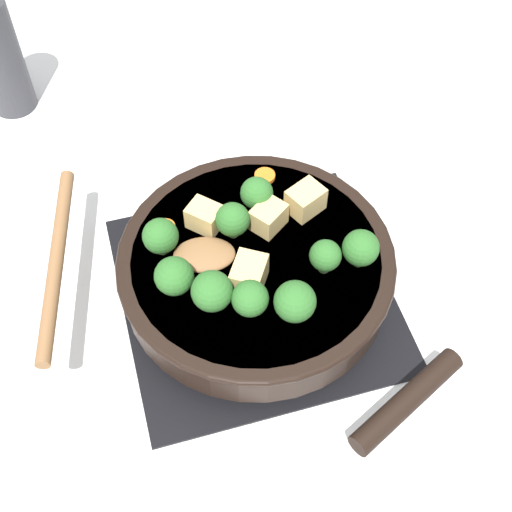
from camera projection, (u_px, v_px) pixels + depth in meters
The scene contains 19 objects.
ground_plane at pixel (256, 294), 0.84m from camera, with size 2.40×2.40×0.00m, color white.
front_burner_grate at pixel (256, 288), 0.83m from camera, with size 0.31×0.31×0.03m.
skillet_pan at pixel (257, 269), 0.80m from camera, with size 0.40×0.32×0.05m.
wooden_spoon at pixel (118, 258), 0.77m from camera, with size 0.25×0.23×0.02m.
tofu_cube_center_large at pixel (205, 217), 0.80m from camera, with size 0.04×0.03×0.03m, color #DBB770.
tofu_cube_near_handle at pixel (249, 275), 0.75m from camera, with size 0.04×0.03×0.03m, color #DBB770.
tofu_cube_east_chunk at pixel (306, 200), 0.81m from camera, with size 0.04×0.03×0.03m, color #DBB770.
tofu_cube_west_chunk at pixel (268, 217), 0.80m from camera, with size 0.04×0.03×0.03m, color #DBB770.
broccoli_floret_near_spoon at pixel (161, 236), 0.77m from camera, with size 0.04×0.04×0.05m.
broccoli_floret_center_top at pixel (174, 276), 0.73m from camera, with size 0.04×0.04×0.05m.
broccoli_floret_east_rim at pixel (257, 193), 0.80m from camera, with size 0.04×0.04×0.04m.
broccoli_floret_west_rim at pixel (295, 302), 0.71m from camera, with size 0.04×0.04×0.05m.
broccoli_floret_north_edge at pixel (212, 291), 0.72m from camera, with size 0.04×0.04×0.05m.
broccoli_floret_south_cluster at pixel (325, 256), 0.75m from camera, with size 0.03×0.03×0.04m.
broccoli_floret_mid_floret at pixel (250, 299), 0.72m from camera, with size 0.04×0.04×0.05m.
broccoli_floret_small_inner at pixel (361, 248), 0.76m from camera, with size 0.04×0.04×0.05m.
broccoli_floret_tall_stem at pixel (233, 220), 0.78m from camera, with size 0.04×0.04×0.05m.
carrot_slice_orange_thin at pixel (165, 228), 0.80m from camera, with size 0.02×0.02×0.01m, color orange.
carrot_slice_near_center at pixel (265, 176), 0.85m from camera, with size 0.02×0.02×0.01m, color orange.
Camera 1 is at (0.44, -0.13, 0.71)m, focal length 50.00 mm.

